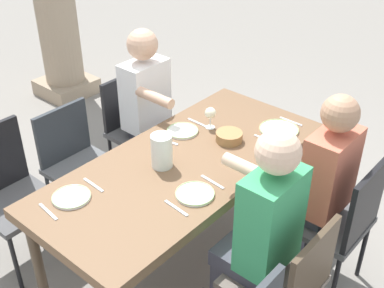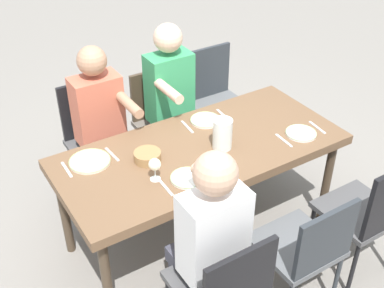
{
  "view_description": "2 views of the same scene",
  "coord_description": "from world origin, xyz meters",
  "px_view_note": "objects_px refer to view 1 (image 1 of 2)",
  "views": [
    {
      "loc": [
        -1.82,
        -1.63,
        2.44
      ],
      "look_at": [
        0.03,
        -0.04,
        0.89
      ],
      "focal_mm": 46.66,
      "sensor_mm": 36.0,
      "label": 1
    },
    {
      "loc": [
        1.45,
        2.2,
        2.59
      ],
      "look_at": [
        0.08,
        0.01,
        0.82
      ],
      "focal_mm": 46.32,
      "sensor_mm": 36.0,
      "label": 2
    }
  ],
  "objects_px": {
    "chair_mid_south": "(287,280)",
    "diner_guest_third": "(152,111)",
    "chair_east_north": "(137,124)",
    "diner_woman_green": "(259,232)",
    "plate_0": "(71,197)",
    "chair_mid_north": "(77,159)",
    "wine_glass_2": "(210,114)",
    "plate_3": "(279,129)",
    "plate_2": "(183,131)",
    "bread_basket": "(229,137)",
    "dining_table": "(184,171)",
    "chair_east_south": "(341,219)",
    "water_pitcher": "(162,152)",
    "chair_west_north": "(8,189)",
    "plate_1": "(195,194)",
    "diner_man_white": "(316,185)"
  },
  "relations": [
    {
      "from": "bread_basket",
      "to": "dining_table",
      "type": "bearing_deg",
      "value": 170.67
    },
    {
      "from": "plate_3",
      "to": "diner_woman_green",
      "type": "bearing_deg",
      "value": -153.43
    },
    {
      "from": "chair_west_north",
      "to": "diner_man_white",
      "type": "xyz_separation_m",
      "value": [
        1.1,
        -1.52,
        0.15
      ]
    },
    {
      "from": "diner_woman_green",
      "to": "plate_0",
      "type": "height_order",
      "value": "diner_woman_green"
    },
    {
      "from": "chair_east_north",
      "to": "diner_guest_third",
      "type": "bearing_deg",
      "value": -90.96
    },
    {
      "from": "chair_west_north",
      "to": "water_pitcher",
      "type": "relative_size",
      "value": 4.56
    },
    {
      "from": "plate_2",
      "to": "bread_basket",
      "type": "distance_m",
      "value": 0.31
    },
    {
      "from": "chair_west_north",
      "to": "chair_east_south",
      "type": "xyz_separation_m",
      "value": [
        1.1,
        -1.7,
        -0.0
      ]
    },
    {
      "from": "chair_mid_north",
      "to": "wine_glass_2",
      "type": "xyz_separation_m",
      "value": [
        0.59,
        -0.71,
        0.37
      ]
    },
    {
      "from": "plate_1",
      "to": "plate_2",
      "type": "xyz_separation_m",
      "value": [
        0.45,
        0.49,
        0.0
      ]
    },
    {
      "from": "diner_woman_green",
      "to": "wine_glass_2",
      "type": "relative_size",
      "value": 9.08
    },
    {
      "from": "diner_man_white",
      "to": "diner_guest_third",
      "type": "xyz_separation_m",
      "value": [
        0.0,
        1.34,
        0.01
      ]
    },
    {
      "from": "dining_table",
      "to": "plate_3",
      "type": "height_order",
      "value": "plate_3"
    },
    {
      "from": "chair_mid_north",
      "to": "plate_2",
      "type": "height_order",
      "value": "chair_mid_north"
    },
    {
      "from": "chair_west_north",
      "to": "diner_guest_third",
      "type": "xyz_separation_m",
      "value": [
        1.1,
        -0.18,
        0.17
      ]
    },
    {
      "from": "chair_mid_south",
      "to": "diner_woman_green",
      "type": "relative_size",
      "value": 0.65
    },
    {
      "from": "plate_3",
      "to": "diner_guest_third",
      "type": "bearing_deg",
      "value": 107.02
    },
    {
      "from": "chair_mid_south",
      "to": "chair_east_south",
      "type": "relative_size",
      "value": 0.94
    },
    {
      "from": "chair_mid_north",
      "to": "chair_east_south",
      "type": "bearing_deg",
      "value": -71.14
    },
    {
      "from": "chair_west_north",
      "to": "chair_east_south",
      "type": "height_order",
      "value": "chair_west_north"
    },
    {
      "from": "chair_mid_north",
      "to": "plate_0",
      "type": "relative_size",
      "value": 4.09
    },
    {
      "from": "plate_3",
      "to": "chair_west_north",
      "type": "bearing_deg",
      "value": 141.78
    },
    {
      "from": "dining_table",
      "to": "plate_1",
      "type": "bearing_deg",
      "value": -128.11
    },
    {
      "from": "diner_guest_third",
      "to": "water_pitcher",
      "type": "height_order",
      "value": "diner_guest_third"
    },
    {
      "from": "chair_mid_south",
      "to": "diner_guest_third",
      "type": "distance_m",
      "value": 1.63
    },
    {
      "from": "diner_guest_third",
      "to": "plate_3",
      "type": "xyz_separation_m",
      "value": [
        0.28,
        -0.9,
        0.07
      ]
    },
    {
      "from": "chair_west_north",
      "to": "wine_glass_2",
      "type": "xyz_separation_m",
      "value": [
        1.11,
        -0.71,
        0.33
      ]
    },
    {
      "from": "plate_3",
      "to": "dining_table",
      "type": "bearing_deg",
      "value": 161.13
    },
    {
      "from": "dining_table",
      "to": "plate_2",
      "type": "xyz_separation_m",
      "value": [
        0.25,
        0.23,
        0.07
      ]
    },
    {
      "from": "wine_glass_2",
      "to": "chair_mid_south",
      "type": "bearing_deg",
      "value": -120.92
    },
    {
      "from": "chair_mid_south",
      "to": "wine_glass_2",
      "type": "bearing_deg",
      "value": 59.08
    },
    {
      "from": "diner_guest_third",
      "to": "water_pitcher",
      "type": "distance_m",
      "value": 0.8
    },
    {
      "from": "wine_glass_2",
      "to": "diner_woman_green",
      "type": "bearing_deg",
      "value": -126.49
    },
    {
      "from": "bread_basket",
      "to": "water_pitcher",
      "type": "bearing_deg",
      "value": 164.73
    },
    {
      "from": "diner_man_white",
      "to": "plate_3",
      "type": "bearing_deg",
      "value": 57.74
    },
    {
      "from": "plate_0",
      "to": "wine_glass_2",
      "type": "xyz_separation_m",
      "value": [
        1.06,
        -0.09,
        0.1
      ]
    },
    {
      "from": "plate_0",
      "to": "bread_basket",
      "type": "xyz_separation_m",
      "value": [
        1.01,
        -0.29,
        0.02
      ]
    },
    {
      "from": "chair_east_south",
      "to": "water_pitcher",
      "type": "distance_m",
      "value": 1.1
    },
    {
      "from": "plate_1",
      "to": "plate_2",
      "type": "bearing_deg",
      "value": 47.42
    },
    {
      "from": "chair_mid_south",
      "to": "wine_glass_2",
      "type": "relative_size",
      "value": 5.93
    },
    {
      "from": "chair_mid_north",
      "to": "dining_table",
      "type": "bearing_deg",
      "value": -78.27
    },
    {
      "from": "chair_mid_south",
      "to": "plate_0",
      "type": "height_order",
      "value": "chair_mid_south"
    },
    {
      "from": "chair_mid_north",
      "to": "chair_east_north",
      "type": "xyz_separation_m",
      "value": [
        0.58,
        -0.0,
        0.02
      ]
    },
    {
      "from": "diner_woman_green",
      "to": "chair_mid_south",
      "type": "bearing_deg",
      "value": -90.86
    },
    {
      "from": "dining_table",
      "to": "chair_east_north",
      "type": "bearing_deg",
      "value": 64.45
    },
    {
      "from": "chair_mid_north",
      "to": "bread_basket",
      "type": "distance_m",
      "value": 1.09
    },
    {
      "from": "chair_mid_south",
      "to": "chair_east_north",
      "type": "bearing_deg",
      "value": 71.1
    },
    {
      "from": "chair_mid_south",
      "to": "diner_guest_third",
      "type": "bearing_deg",
      "value": 69.2
    },
    {
      "from": "diner_guest_third",
      "to": "chair_east_north",
      "type": "bearing_deg",
      "value": 89.04
    },
    {
      "from": "chair_east_north",
      "to": "diner_man_white",
      "type": "relative_size",
      "value": 0.69
    }
  ]
}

